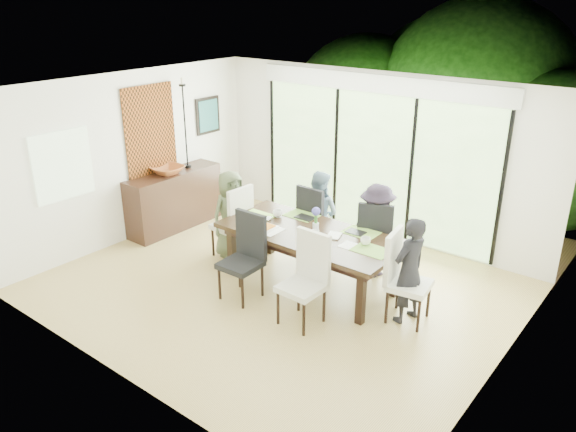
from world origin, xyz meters
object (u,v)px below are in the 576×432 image
Objects in this scene: person_far_right at (376,230)px; cup_a at (277,213)px; cup_c at (366,241)px; person_left_end at (231,215)px; chair_near_left at (240,258)px; laptop at (258,219)px; cup_b at (315,234)px; bowl at (167,170)px; table_top at (310,234)px; vase at (316,227)px; chair_far_right at (377,236)px; chair_near_right at (301,281)px; chair_far_left at (319,220)px; chair_right_end at (410,278)px; person_far_left at (319,214)px; sideboard at (175,200)px; person_right_end at (409,270)px; chair_left_end at (231,220)px.

cup_a is at bearing 40.14° from person_far_right.
cup_a is at bearing 178.09° from cup_c.
chair_near_left is at bearing -118.47° from person_left_end.
laptop is at bearing 112.97° from chair_near_left.
bowl is at bearing 175.97° from cup_b.
vase reaches higher than table_top.
person_far_right reaches higher than bowl.
table_top is at bearing 58.64° from chair_near_left.
chair_far_right is 1.00× the size of chair_near_right.
chair_far_left is at bearing 122.28° from cup_b.
chair_near_right is at bearing 122.38° from chair_right_end.
bowl is at bearing 166.05° from chair_near_right.
laptop is (-1.40, -0.93, 0.12)m from person_far_right.
chair_far_right is at bearing 22.14° from laptop.
cup_a and cup_c have the same top height.
cup_c is (1.25, -0.75, 0.26)m from chair_far_left.
table_top is at bearing 116.12° from person_far_left.
sideboard is at bearing 174.19° from cup_b.
bowl is (-3.09, 0.07, 0.20)m from vase.
sideboard is at bearing 21.17° from person_far_right.
person_right_end is 12.90× the size of cup_b.
person_right_end reaches higher than laptop.
chair_near_left is at bearing 91.59° from chair_far_left.
vase is (-1.43, 0.05, 0.17)m from person_right_end.
person_far_left is (0.00, -0.02, 0.10)m from chair_far_left.
chair_right_end is 1.27m from chair_far_right.
cup_a is (-0.25, -0.70, 0.26)m from chair_far_left.
chair_left_end is (-1.50, 0.00, -0.18)m from table_top.
chair_right_end is 1.00× the size of chair_near_right.
vase is 0.97× the size of cup_c.
laptop is at bearing -8.43° from sideboard.
chair_far_left is at bearing 131.97° from chair_left_end.
chair_left_end and chair_far_right have the same top height.
person_far_left is at bearing 149.72° from cup_c.
person_far_left is (0.05, 1.70, 0.10)m from chair_near_left.
person_right_end reaches higher than table_top.
table_top is 1.51m from chair_right_end.
chair_left_end is 1.00× the size of chair_near_right.
cup_b is 3.22m from sideboard.
person_right_end reaches higher than vase.
cup_c is (1.30, 0.97, 0.26)m from chair_near_left.
person_far_right is 1.69m from laptop.
bowl is (-3.59, -0.71, 0.38)m from person_far_right.
chair_near_left is at bearing 69.89° from person_far_right.
chair_near_right reaches higher than cup_c.
bowl is (-3.54, 0.99, 0.48)m from chair_near_right.
chair_left_end is 1.34m from person_far_left.
chair_right_end is at bearing 150.45° from person_far_right.
cup_a is at bearing 0.62° from bowl.
cup_c is at bearing 152.29° from chair_far_left.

